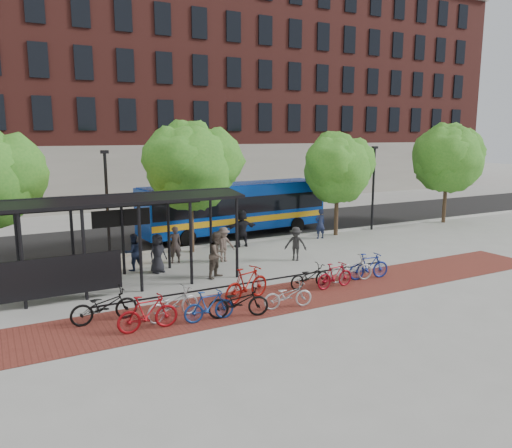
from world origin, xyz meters
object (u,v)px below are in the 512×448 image
tree_c (338,166)px  pedestrian_8 (218,255)px  tree_b (191,163)px  lamp_post_left (107,202)px  bike_5 (247,284)px  bus (235,206)px  bike_1 (148,313)px  bus_shelter (100,210)px  bike_9 (335,275)px  pedestrian_2 (133,252)px  pedestrian_0 (158,253)px  bike_11 (369,266)px  bike_2 (173,304)px  bike_3 (209,306)px  bike_0 (104,306)px  bike_8 (310,276)px  pedestrian_5 (242,228)px  pedestrian_3 (224,244)px  bike_4 (238,302)px  pedestrian_7 (320,224)px  tree_d (448,155)px  lamp_post_right (373,185)px  pedestrian_9 (296,244)px  pedestrian_1 (175,245)px  bike_10 (351,269)px  bike_6 (288,295)px

tree_c → pedestrian_8: 11.36m
tree_b → lamp_post_left: 4.45m
bike_5 → bus: bearing=-41.2°
tree_b → bike_1: bearing=-118.8°
bus_shelter → bike_9: bus_shelter is taller
lamp_post_left → pedestrian_2: (0.50, -2.36, -1.93)m
bus_shelter → lamp_post_left: 4.24m
bus_shelter → bike_9: bearing=-29.9°
pedestrian_0 → bike_11: bearing=-56.7°
bus → bike_2: bus is taller
bike_9 → pedestrian_8: 4.85m
tree_b → bus: (3.65, 2.66, -2.72)m
bike_11 → pedestrian_8: 6.19m
pedestrian_0 → bike_2: bearing=-124.6°
bike_3 → tree_c: bearing=-50.2°
bike_0 → bike_5: 4.91m
bike_8 → pedestrian_5: pedestrian_5 is taller
pedestrian_3 → pedestrian_5: (2.15, 2.42, 0.17)m
lamp_post_left → pedestrian_0: bearing=-67.5°
bus → bike_11: bus is taller
bike_4 → pedestrian_7: pedestrian_7 is taller
pedestrian_7 → pedestrian_8: size_ratio=0.88×
pedestrian_2 → bike_8: bearing=121.8°
pedestrian_0 → pedestrian_8: (1.96, -1.89, 0.12)m
tree_d → bike_0: bearing=-162.1°
lamp_post_right → tree_b: bearing=-178.8°
lamp_post_left → pedestrian_7: 11.77m
lamp_post_left → bike_1: size_ratio=2.75×
bus_shelter → pedestrian_7: (12.73, 3.40, -2.15)m
bike_8 → pedestrian_3: (-1.22, 5.25, 0.35)m
pedestrian_0 → pedestrian_5: bearing=5.3°
lamp_post_right → pedestrian_3: bearing=-166.1°
bike_4 → pedestrian_8: size_ratio=1.03×
pedestrian_8 → pedestrian_9: size_ratio=1.21×
bike_0 → pedestrian_3: bearing=-53.1°
bike_3 → pedestrian_1: size_ratio=0.98×
bus_shelter → bike_8: (6.95, -4.00, -2.54)m
tree_d → bike_9: bearing=-151.7°
tree_d → bike_11: tree_d is taller
bike_5 → pedestrian_8: pedestrian_8 is taller
bike_10 → bike_11: (0.85, -0.08, 0.03)m
bus_shelter → bike_10: (8.89, -4.10, -2.48)m
bike_9 → pedestrian_3: bearing=17.1°
bike_4 → bike_6: bike_4 is taller
bike_2 → bike_6: bike_2 is taller
bike_1 → bike_3: size_ratio=1.11×
lamp_post_left → pedestrian_8: (3.29, -5.10, -1.78)m
bike_0 → pedestrian_3: size_ratio=1.29×
bike_2 → pedestrian_0: pedestrian_0 is taller
tree_c → pedestrian_1: bearing=-170.6°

